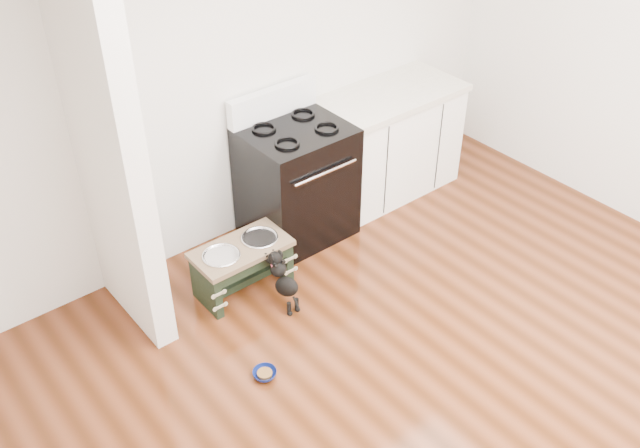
{
  "coord_description": "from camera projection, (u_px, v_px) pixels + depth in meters",
  "views": [
    {
      "loc": [
        -2.49,
        -1.52,
        3.41
      ],
      "look_at": [
        0.01,
        1.57,
        0.51
      ],
      "focal_mm": 40.0,
      "sensor_mm": 36.0,
      "label": 1
    }
  ],
  "objects": [
    {
      "name": "ground",
      "position": [
        485.0,
        415.0,
        4.23
      ],
      "size": [
        5.0,
        5.0,
        0.0
      ],
      "primitive_type": "plane",
      "color": "#401D0B",
      "rests_on": "ground"
    },
    {
      "name": "floor_bowl",
      "position": [
        265.0,
        374.0,
        4.46
      ],
      "size": [
        0.18,
        0.18,
        0.05
      ],
      "rotation": [
        0.0,
        0.0,
        0.2
      ],
      "color": "navy",
      "rests_on": "ground"
    },
    {
      "name": "cabinet_run",
      "position": [
        388.0,
        142.0,
        5.96
      ],
      "size": [
        1.24,
        0.64,
        0.91
      ],
      "color": "white",
      "rests_on": "ground"
    },
    {
      "name": "dog_feeder",
      "position": [
        242.0,
        260.0,
        4.99
      ],
      "size": [
        0.69,
        0.37,
        0.39
      ],
      "color": "black",
      "rests_on": "ground"
    },
    {
      "name": "partition_wall",
      "position": [
        106.0,
        142.0,
        4.16
      ],
      "size": [
        0.15,
        0.8,
        2.7
      ],
      "primitive_type": "cube",
      "color": "silver",
      "rests_on": "ground"
    },
    {
      "name": "oven_range",
      "position": [
        296.0,
        180.0,
        5.43
      ],
      "size": [
        0.76,
        0.69,
        1.14
      ],
      "color": "black",
      "rests_on": "ground"
    },
    {
      "name": "puppy",
      "position": [
        283.0,
        279.0,
        4.88
      ],
      "size": [
        0.12,
        0.35,
        0.42
      ],
      "color": "black",
      "rests_on": "ground"
    },
    {
      "name": "room_shell",
      "position": [
        533.0,
        186.0,
        3.28
      ],
      "size": [
        5.0,
        5.0,
        5.0
      ],
      "color": "silver",
      "rests_on": "ground"
    }
  ]
}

